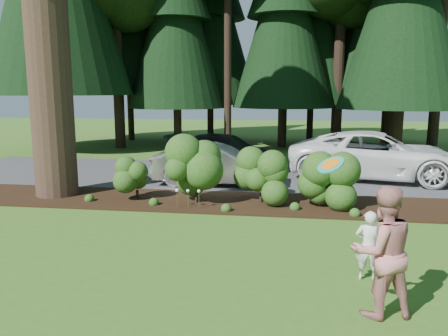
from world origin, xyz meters
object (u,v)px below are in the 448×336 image
car_silver_wagon (215,164)px  adult (382,252)px  car_dark_suv (226,152)px  frisbee (331,165)px  car_white_suv (376,155)px  child (368,246)px

car_silver_wagon → adult: 9.02m
car_silver_wagon → adult: adult is taller
car_silver_wagon → car_dark_suv: car_dark_suv is taller
frisbee → car_white_suv: bearing=74.6°
frisbee → child: bearing=12.3°
car_white_suv → adult: (-1.84, -10.06, 0.06)m
adult → car_white_suv: bearing=-115.8°
car_white_suv → car_dark_suv: 5.76m
child → car_white_suv: bearing=-90.1°
child → frisbee: 1.55m
car_silver_wagon → frisbee: 7.93m
car_silver_wagon → car_white_suv: (5.55, 1.84, 0.16)m
car_dark_suv → adult: size_ratio=2.56×
car_silver_wagon → car_dark_suv: size_ratio=0.87×
child → adult: adult is taller
child → adult: size_ratio=0.64×
child → frisbee: size_ratio=2.55×
adult → frisbee: 1.60m
car_white_suv → frisbee: frisbee is taller
car_silver_wagon → frisbee: bearing=-155.1°
car_silver_wagon → frisbee: size_ratio=8.93×
car_dark_suv → car_silver_wagon: bearing=-165.4°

